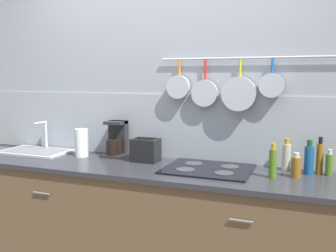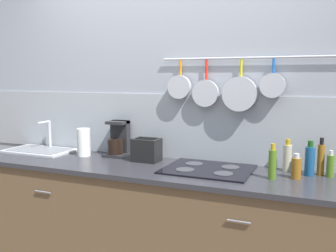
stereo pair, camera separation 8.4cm
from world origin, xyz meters
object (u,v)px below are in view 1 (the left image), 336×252
bottle_sesame_oil (286,156)px  bottle_vinegar (273,163)px  bottle_olive_oil (309,159)px  bottle_dish_soap (329,164)px  toaster (146,150)px  bottle_cooking_wine (296,167)px  coffee_maker (116,142)px  bottle_hot_sauce (320,158)px  paper_towel_roll (81,143)px

bottle_sesame_oil → bottle_vinegar: bearing=-104.5°
bottle_olive_oil → bottle_dish_soap: bearing=6.6°
toaster → bottle_olive_oil: bearing=1.9°
bottle_cooking_wine → coffee_maker: bearing=173.4°
toaster → bottle_dish_soap: 1.31m
toaster → bottle_hot_sauce: size_ratio=0.87×
bottle_sesame_oil → bottle_dish_soap: size_ratio=1.27×
coffee_maker → bottle_dish_soap: size_ratio=1.65×
paper_towel_roll → bottle_olive_oil: bottle_olive_oil is taller
coffee_maker → bottle_cooking_wine: coffee_maker is taller
bottle_cooking_wine → bottle_hot_sauce: (0.14, 0.15, 0.04)m
paper_towel_roll → bottle_cooking_wine: paper_towel_roll is taller
bottle_sesame_oil → bottle_olive_oil: size_ratio=0.96×
bottle_sesame_oil → bottle_dish_soap: bearing=-11.4°
coffee_maker → bottle_hot_sauce: coffee_maker is taller
bottle_hot_sauce → paper_towel_roll: bearing=-176.6°
bottle_olive_oil → bottle_hot_sauce: bottle_hot_sauce is taller
coffee_maker → bottle_cooking_wine: size_ratio=1.77×
bottle_vinegar → bottle_olive_oil: 0.29m
bottle_cooking_wine → bottle_sesame_oil: bearing=111.8°
bottle_vinegar → bottle_hot_sauce: 0.36m
coffee_maker → bottle_hot_sauce: size_ratio=1.15×
bottle_sesame_oil → bottle_olive_oil: bearing=-25.2°
bottle_sesame_oil → bottle_hot_sauce: size_ratio=0.89×
coffee_maker → bottle_vinegar: size_ratio=1.26×
bottle_cooking_wine → toaster: bearing=176.1°
coffee_maker → bottle_cooking_wine: bearing=-6.6°
bottle_vinegar → bottle_sesame_oil: bottle_vinegar is taller
paper_towel_roll → toaster: size_ratio=1.04×
bottle_vinegar → coffee_maker: bearing=169.4°
bottle_cooking_wine → bottle_olive_oil: 0.14m
bottle_vinegar → toaster: bearing=171.2°
bottle_olive_oil → bottle_dish_soap: bottle_olive_oil is taller
bottle_olive_oil → bottle_sesame_oil: bearing=154.8°
bottle_cooking_wine → bottle_hot_sauce: size_ratio=0.65×
coffee_maker → toaster: bearing=-16.0°
toaster → bottle_hot_sauce: 1.25m
bottle_cooking_wine → bottle_hot_sauce: 0.21m
coffee_maker → bottle_olive_oil: bearing=-1.9°
bottle_hot_sauce → toaster: bearing=-176.5°
bottle_dish_soap → paper_towel_roll: bearing=-177.5°
toaster → bottle_vinegar: (0.97, -0.15, 0.01)m
bottle_vinegar → paper_towel_roll: bearing=175.5°
bottle_hot_sauce → coffee_maker: bearing=179.6°
paper_towel_roll → bottle_dish_soap: size_ratio=1.29×
bottle_vinegar → bottle_olive_oil: bearing=41.2°
bottle_hot_sauce → bottle_dish_soap: bearing=-21.9°
bottle_cooking_wine → bottle_dish_soap: size_ratio=0.93×
toaster → bottle_olive_oil: (1.18, 0.04, 0.01)m
bottle_sesame_oil → bottle_cooking_wine: bearing=-68.2°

